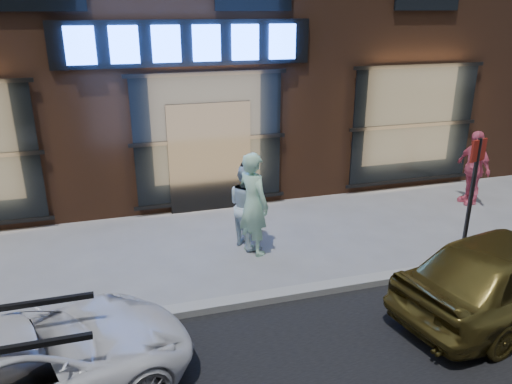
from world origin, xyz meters
TOP-DOWN VIEW (x-y plane):
  - ground at (0.00, 0.00)m, footprint 90.00×90.00m
  - curb at (0.00, 0.00)m, footprint 60.00×0.25m
  - man_bowtie at (0.33, 1.65)m, footprint 0.71×0.83m
  - man_cap at (0.30, 1.97)m, footprint 0.83×0.94m
  - passerby at (5.82, 2.64)m, footprint 0.42×1.00m
  - white_suv at (-3.17, -1.35)m, footprint 4.17×2.87m
  - gold_sedan at (3.41, -1.27)m, footprint 4.02×2.27m
  - sign_post at (3.72, 0.15)m, footprint 0.36×0.14m

SIDE VIEW (x-z plane):
  - ground at x=0.00m, z-range 0.00..0.00m
  - curb at x=0.00m, z-range 0.00..0.12m
  - white_suv at x=-3.17m, z-range 0.00..1.06m
  - gold_sedan at x=3.41m, z-range 0.00..1.29m
  - man_cap at x=0.30m, z-range 0.00..1.61m
  - passerby at x=5.82m, z-range 0.00..1.70m
  - man_bowtie at x=0.33m, z-range 0.00..1.92m
  - sign_post at x=3.72m, z-range 0.24..2.53m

